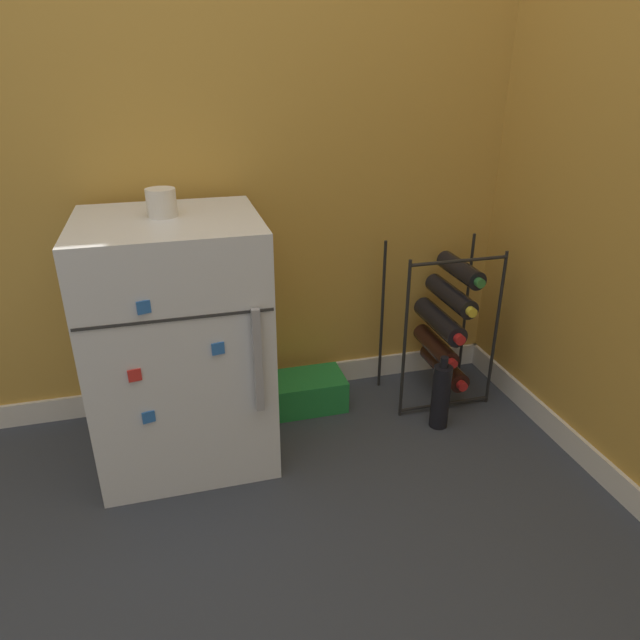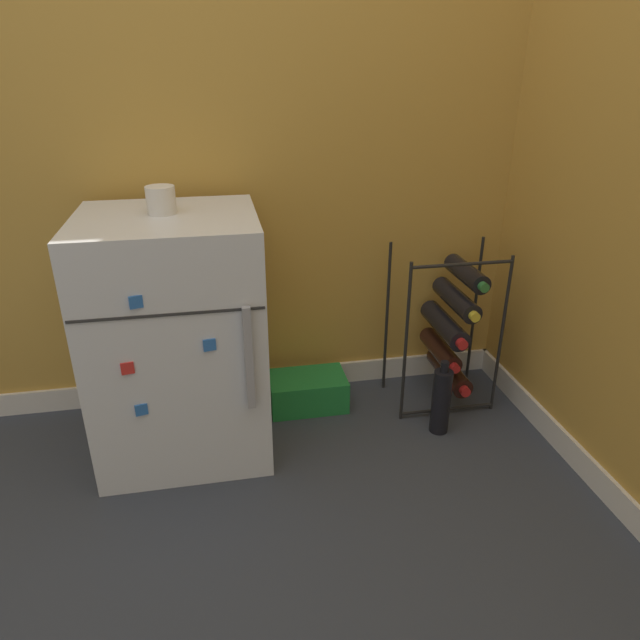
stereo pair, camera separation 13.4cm
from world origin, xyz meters
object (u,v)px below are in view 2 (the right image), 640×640
at_px(mini_fridge, 178,338).
at_px(fridge_top_cup, 161,200).
at_px(loose_bottle_floor, 441,401).
at_px(wine_rack, 450,327).
at_px(soda_box, 308,391).

height_order(mini_fridge, fridge_top_cup, fridge_top_cup).
relative_size(fridge_top_cup, loose_bottle_floor, 0.31).
relative_size(wine_rack, fridge_top_cup, 7.15).
bearing_deg(mini_fridge, fridge_top_cup, 105.02).
xyz_separation_m(mini_fridge, wine_rack, (1.00, 0.10, -0.10)).
bearing_deg(mini_fridge, soda_box, 17.87).
bearing_deg(fridge_top_cup, soda_box, 14.88).
relative_size(mini_fridge, wine_rack, 1.31).
relative_size(mini_fridge, soda_box, 2.76).
bearing_deg(wine_rack, fridge_top_cup, -175.71).
distance_m(wine_rack, fridge_top_cup, 1.14).
relative_size(mini_fridge, loose_bottle_floor, 2.85).
relative_size(wine_rack, loose_bottle_floor, 2.18).
distance_m(mini_fridge, loose_bottle_floor, 0.94).
distance_m(fridge_top_cup, loose_bottle_floor, 1.16).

